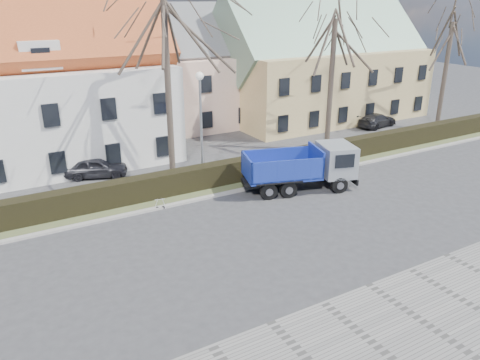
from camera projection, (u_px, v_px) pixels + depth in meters
ground at (279, 224)px, 22.59m from camera, size 120.00×120.00×0.00m
sidewalk_near at (422, 322)px, 15.70m from camera, size 80.00×5.00×0.08m
curb_far at (233, 192)px, 26.29m from camera, size 80.00×0.30×0.12m
grass_strip at (220, 183)px, 27.59m from camera, size 80.00×3.00×0.10m
hedge at (221, 174)px, 27.21m from camera, size 60.00×0.90×1.30m
building_pink at (185, 78)px, 39.19m from camera, size 10.80×8.80×8.00m
building_yellow at (320, 70)px, 42.25m from camera, size 18.80×10.80×8.50m
tree_1 at (167, 73)px, 26.26m from camera, size 9.20×9.20×12.65m
tree_2 at (332, 72)px, 32.14m from camera, size 8.00×8.00×11.00m
tree_3 at (446, 65)px, 37.82m from camera, size 7.60×7.60×10.45m
dump_truck at (296, 168)px, 26.27m from camera, size 6.97×4.23×2.62m
streetlight at (201, 128)px, 26.75m from camera, size 0.51×0.51×6.54m
cart_frame at (156, 204)px, 24.04m from camera, size 0.79×0.55×0.66m
parked_car_a at (96, 167)px, 28.43m from camera, size 3.99×2.67×1.26m
parked_car_b at (377, 120)px, 39.80m from camera, size 4.21×2.29×1.16m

